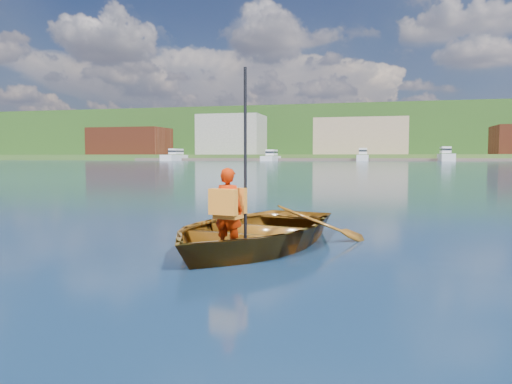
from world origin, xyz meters
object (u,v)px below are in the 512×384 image
Objects in this scene: child_paddler at (229,207)px; marina_yachts at (369,156)px; dock at (385,160)px; rowboat at (252,231)px.

child_paddler is 143.93m from marina_yachts.
rowboat is at bearing -91.22° from dock.
child_paddler is (-0.04, -0.91, 0.40)m from rowboat.
child_paddler is at bearing -91.23° from dock.
rowboat is 0.03× the size of dock.
child_paddler reaches higher than rowboat.
marina_yachts is (-4.60, -4.67, 0.99)m from dock.
marina_yachts reaches higher than dock.
child_paddler reaches higher than dock.
marina_yachts is (-1.46, 143.01, 1.17)m from rowboat.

